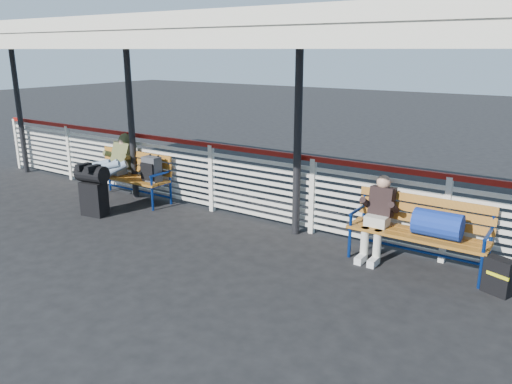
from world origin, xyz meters
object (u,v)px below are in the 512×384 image
Objects in this scene: bench_right at (429,225)px; suitcase_side at (498,276)px; bench_left at (137,171)px; traveler_man at (110,165)px; companion_person at (378,216)px; luggage_stack at (93,188)px.

suitcase_side is at bearing -16.69° from bench_right.
bench_left is 6.35m from suitcase_side.
companion_person is at bearing 3.62° from traveler_man.
bench_right is at bearing 2.94° from companion_person.
luggage_stack is 1.04m from bench_left.
traveler_man reaches higher than luggage_stack.
luggage_stack is 4.84m from companion_person.
traveler_man is 1.41× the size of companion_person.
suitcase_side is at bearing 0.69° from traveler_man.
luggage_stack reaches higher than suitcase_side.
bench_right is (5.42, 1.03, 0.11)m from luggage_stack.
luggage_stack is 0.56× the size of traveler_man.
luggage_stack is at bearing -169.21° from bench_right.
companion_person is 1.66m from suitcase_side.
traveler_man is at bearing -176.38° from companion_person.
companion_person reaches higher than bench_left.
bench_left is 1.11× the size of traveler_man.
suitcase_side is (6.68, 0.08, -0.51)m from traveler_man.
bench_left is 1.00× the size of bench_right.
bench_left is (-0.00, 1.03, 0.10)m from luggage_stack.
companion_person is (4.73, 1.00, 0.11)m from luggage_stack.
traveler_man is (-0.35, 0.68, 0.24)m from luggage_stack.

